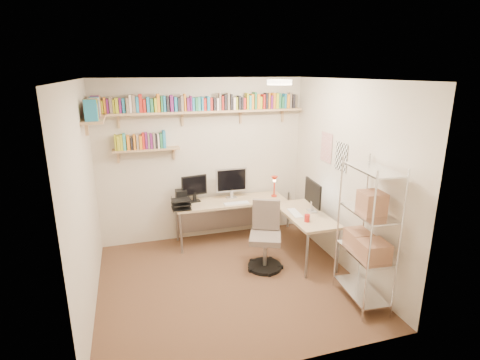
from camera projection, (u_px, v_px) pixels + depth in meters
The scene contains 6 objects.
ground at pixel (229, 282), 4.78m from camera, with size 3.20×3.20×0.00m, color #462A1E.
room_shell at pixel (228, 164), 4.35m from camera, with size 3.24×3.04×2.52m.
wall_shelves at pixel (174, 113), 5.28m from camera, with size 3.12×1.09×0.80m.
corner_desk at pixel (242, 205), 5.62m from camera, with size 2.04×1.69×1.15m.
office_chair at pixel (265, 240), 5.06m from camera, with size 0.53×0.54×0.92m.
wire_rack at pixel (368, 232), 4.13m from camera, with size 0.42×0.76×1.68m.
Camera 1 is at (-1.09, -4.09, 2.59)m, focal length 28.00 mm.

